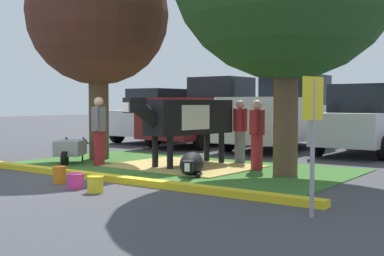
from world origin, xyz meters
TOP-DOWN VIEW (x-y plane):
  - ground_plane at (0.00, 0.00)m, footprint 80.00×80.00m
  - grass_island at (0.54, 2.29)m, footprint 7.79×4.40m
  - curb_yellow at (0.54, -0.06)m, footprint 8.99×0.24m
  - hay_bedding at (0.66, 2.44)m, footprint 3.31×2.54m
  - shade_tree_left at (-2.11, 2.41)m, footprint 3.70×3.70m
  - cow_holstein at (0.64, 2.54)m, footprint 1.03×3.12m
  - calf_lying at (1.57, 1.46)m, footprint 0.95×1.29m
  - person_handler at (2.31, 2.90)m, footprint 0.34×0.50m
  - person_visitor_near at (1.31, 3.87)m, footprint 0.50×0.34m
  - person_visitor_far at (-1.06, 1.39)m, footprint 0.34×0.46m
  - wheelbarrow at (-1.95, 1.29)m, footprint 1.21×1.49m
  - parking_sign at (5.06, -0.69)m, footprint 0.11×0.44m
  - bucket_orange at (0.18, -0.80)m, footprint 0.26×0.26m
  - bucket_pink at (0.84, -1.00)m, footprint 0.31×0.31m
  - bucket_yellow at (1.41, -1.07)m, footprint 0.29×0.29m
  - sedan_red at (-4.70, 8.10)m, footprint 2.04×4.41m
  - pickup_truck_maroon at (-2.35, 7.94)m, footprint 2.24×5.41m
  - pickup_truck_black at (0.49, 8.09)m, footprint 2.24×5.41m
  - sedan_blue at (3.16, 7.97)m, footprint 2.04×4.41m

SIDE VIEW (x-z plane):
  - ground_plane at x=0.00m, z-range 0.00..0.00m
  - grass_island at x=0.54m, z-range 0.00..0.02m
  - hay_bedding at x=0.66m, z-range 0.01..0.04m
  - curb_yellow at x=0.54m, z-range 0.00..0.12m
  - bucket_pink at x=0.84m, z-range 0.01..0.27m
  - bucket_yellow at x=1.41m, z-range 0.01..0.29m
  - bucket_orange at x=0.18m, z-range 0.01..0.33m
  - calf_lying at x=1.57m, z-range 0.00..0.48m
  - wheelbarrow at x=-1.95m, z-range 0.07..0.70m
  - person_handler at x=2.31m, z-range 0.05..1.61m
  - person_visitor_near at x=1.31m, z-range 0.05..1.61m
  - person_visitor_far at x=-1.06m, z-range 0.06..1.69m
  - sedan_red at x=-4.70m, z-range -0.03..1.99m
  - sedan_blue at x=3.16m, z-range -0.03..1.99m
  - pickup_truck_maroon at x=-2.35m, z-range -0.10..2.32m
  - pickup_truck_black at x=0.49m, z-range -0.10..2.32m
  - cow_holstein at x=0.64m, z-range 0.35..1.95m
  - parking_sign at x=5.06m, z-range 0.38..2.21m
  - shade_tree_left at x=-2.11m, z-range 0.95..6.61m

